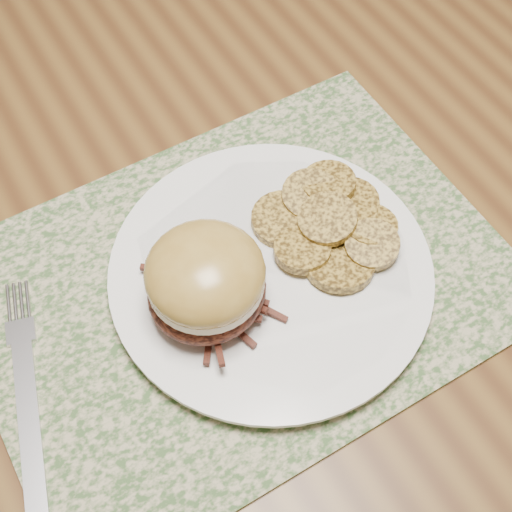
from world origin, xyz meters
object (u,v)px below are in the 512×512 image
at_px(dinner_plate, 271,273).
at_px(pork_sandwich, 206,281).
at_px(dining_table, 169,216).
at_px(fork, 26,387).

relative_size(dinner_plate, pork_sandwich, 2.09).
bearing_deg(dining_table, pork_sandwich, -101.81).
distance_m(dining_table, pork_sandwich, 0.21).
bearing_deg(dinner_plate, dining_table, 99.69).
height_order(dining_table, pork_sandwich, pork_sandwich).
xyz_separation_m(dining_table, dinner_plate, (0.03, -0.16, 0.09)).
xyz_separation_m(pork_sandwich, fork, (-0.16, 0.01, -0.05)).
xyz_separation_m(dining_table, fork, (-0.19, -0.15, 0.09)).
relative_size(dinner_plate, fork, 1.33).
relative_size(dining_table, fork, 7.66).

